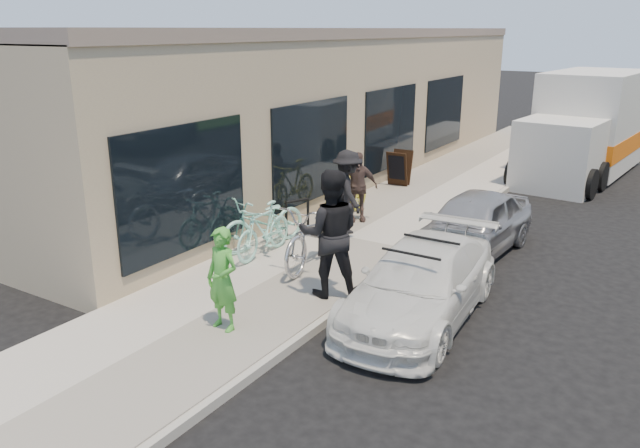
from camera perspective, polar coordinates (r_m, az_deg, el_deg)
The scene contains 17 objects.
ground at distance 9.48m, azimuth 3.99°, elevation -8.98°, with size 120.00×120.00×0.00m, color black.
sidewalk at distance 12.77m, azimuth 2.46°, elevation -1.47°, with size 3.00×34.00×0.15m, color #AFA89D.
curb at distance 12.13m, azimuth 8.84°, elevation -2.76°, with size 0.12×34.00×0.13m, color #A29F94.
storefront at distance 18.14m, azimuth 1.44°, elevation 10.83°, with size 3.60×20.00×4.22m.
bike_rack at distance 12.55m, azimuth -2.09°, elevation 0.86°, with size 0.26×0.53×0.80m.
sandwich_board at distance 17.00m, azimuth 7.24°, elevation 5.11°, with size 0.58×0.59×0.92m.
sedan_white at distance 9.49m, azimuth 9.20°, elevation -5.35°, with size 1.83×4.01×1.18m.
sedan_silver at distance 12.37m, azimuth 13.78°, elevation -0.02°, with size 1.43×3.56×1.21m, color #97989D.
moving_truck at distance 20.31m, azimuth 23.10°, elevation 7.91°, with size 2.82×6.29×3.00m.
tandem_bike at distance 11.08m, azimuth -0.39°, elevation -0.82°, with size 0.78×2.23×1.17m, color #BCBCBF.
woman_rider at distance 8.77m, azimuth -8.91°, elevation -5.02°, with size 0.54×0.36×1.48m, color green.
man_standing at distance 9.69m, azimuth 0.90°, elevation -0.87°, with size 0.99×0.77×2.03m, color black.
cruiser_bike_a at distance 11.60m, azimuth -5.17°, elevation -0.54°, with size 0.46×1.65×0.99m, color #9CE8D4.
cruiser_bike_b at distance 12.04m, azimuth -5.14°, elevation 0.26°, with size 0.69×1.97×1.03m, color #9CE8D4.
cruiser_bike_c at distance 13.95m, azimuth 2.41°, elevation 2.86°, with size 0.52×1.84×1.11m, color gold.
bystander_a at distance 12.81m, azimuth 2.52°, elevation 2.96°, with size 1.11×0.64×1.72m, color black.
bystander_b at distance 13.62m, azimuth 3.39°, elevation 3.43°, with size 0.90×0.38×1.54m, color #503D39.
Camera 1 is at (3.94, -7.52, 4.21)m, focal length 35.00 mm.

